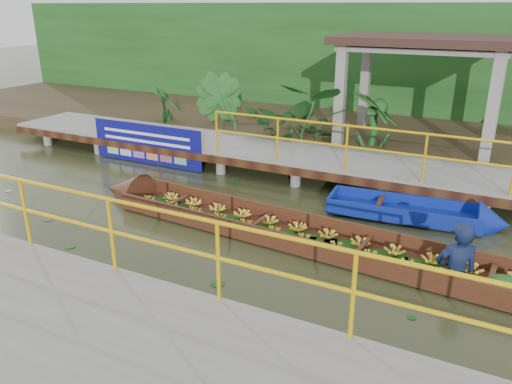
% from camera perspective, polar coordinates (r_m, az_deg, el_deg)
% --- Properties ---
extents(ground, '(80.00, 80.00, 0.00)m').
position_cam_1_polar(ground, '(9.81, -7.04, -3.18)').
color(ground, '#2B2E17').
rests_on(ground, ground).
extents(land_strip, '(30.00, 8.00, 0.45)m').
position_cam_1_polar(land_strip, '(16.18, 7.83, 7.18)').
color(land_strip, '#2F2817').
rests_on(land_strip, ground).
extents(far_dock, '(16.00, 2.06, 1.66)m').
position_cam_1_polar(far_dock, '(12.45, 1.69, 4.50)').
color(far_dock, slate).
rests_on(far_dock, ground).
extents(near_dock, '(18.00, 2.40, 1.73)m').
position_cam_1_polar(near_dock, '(6.34, -21.19, -15.93)').
color(near_dock, slate).
rests_on(near_dock, ground).
extents(pavilion, '(4.40, 3.00, 3.00)m').
position_cam_1_polar(pavilion, '(13.91, 18.77, 14.98)').
color(pavilion, slate).
rests_on(pavilion, ground).
extents(foliage_backdrop, '(30.00, 0.80, 4.00)m').
position_cam_1_polar(foliage_backdrop, '(18.24, 10.81, 14.19)').
color(foliage_backdrop, '#184315').
rests_on(foliage_backdrop, ground).
extents(vendor_boat, '(9.74, 1.62, 2.21)m').
position_cam_1_polar(vendor_boat, '(8.58, 8.34, -5.01)').
color(vendor_boat, '#361B0E').
rests_on(vendor_boat, ground).
extents(moored_blue_boat, '(3.41, 1.15, 0.80)m').
position_cam_1_polar(moored_blue_boat, '(10.15, 20.97, -2.75)').
color(moored_blue_boat, navy).
rests_on(moored_blue_boat, ground).
extents(blue_banner, '(3.36, 0.04, 1.05)m').
position_cam_1_polar(blue_banner, '(13.27, -12.40, 5.39)').
color(blue_banner, navy).
rests_on(blue_banner, ground).
extents(tropical_plants, '(14.12, 1.12, 1.40)m').
position_cam_1_polar(tropical_plants, '(13.41, 12.29, 8.18)').
color(tropical_plants, '#184315').
rests_on(tropical_plants, ground).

